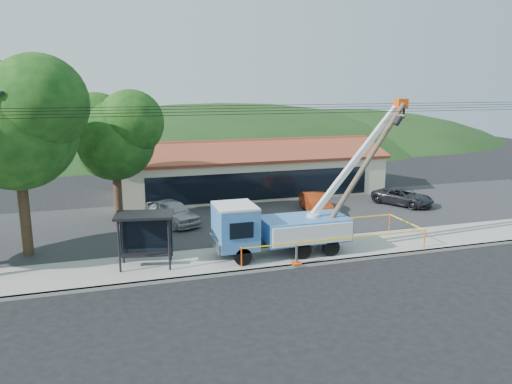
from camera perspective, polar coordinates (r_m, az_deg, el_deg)
The scene contains 17 objects.
ground at distance 23.78m, azimuth 3.34°, elevation -10.65°, with size 120.00×120.00×0.00m, color black.
curb at distance 25.58m, azimuth 1.68°, elevation -8.76°, with size 60.00×0.25×0.15m, color #9A9790.
sidewalk at distance 27.28m, azimuth 0.39°, elevation -7.39°, with size 60.00×4.00×0.15m, color #9A9790.
parking_lot at distance 34.65m, azimuth -3.61°, elevation -3.16°, with size 60.00×12.00×0.10m, color #28282B.
strip_mall at distance 42.78m, azimuth -0.94°, elevation 2.34°, with size 22.50×8.53×4.67m.
tree_west_near at distance 28.86m, azimuth -25.83°, elevation 7.63°, with size 7.56×6.72×10.80m.
tree_lot at distance 33.64m, azimuth -15.91°, elevation 6.61°, with size 6.30×5.60×8.94m.
hill_west at distance 76.40m, azimuth -22.52°, elevation 4.37°, with size 78.40×56.00×28.00m, color #163212.
hill_center at distance 78.10m, azimuth -3.90°, elevation 5.42°, with size 89.60×64.00×32.00m, color #163212.
hill_east at distance 84.91m, azimuth 9.42°, elevation 5.83°, with size 72.80×52.00×26.00m, color #163212.
utility_truck at distance 26.98m, azimuth 2.54°, elevation -3.94°, with size 10.89×3.96×8.30m.
leaning_pole at distance 27.83m, azimuth 11.91°, elevation 2.33°, with size 5.59×1.64×8.21m.
bus_shelter at distance 25.84m, azimuth -12.57°, elevation -3.91°, with size 3.11×2.21×2.75m.
caution_tape at distance 28.65m, azimuth 7.80°, elevation -4.72°, with size 10.82×3.70×1.07m.
car_silver at distance 33.86m, azimuth -9.49°, elevation -3.77°, with size 1.91×4.75×1.62m, color #9FA1A6.
car_red at distance 36.61m, azimuth 6.83°, elevation -2.46°, with size 1.48×4.24×1.40m, color #932E0E.
car_dark at distance 40.17m, azimuth 16.36°, elevation -1.56°, with size 2.16×4.68×1.30m, color black.
Camera 1 is at (-7.74, -20.50, 9.24)m, focal length 35.00 mm.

